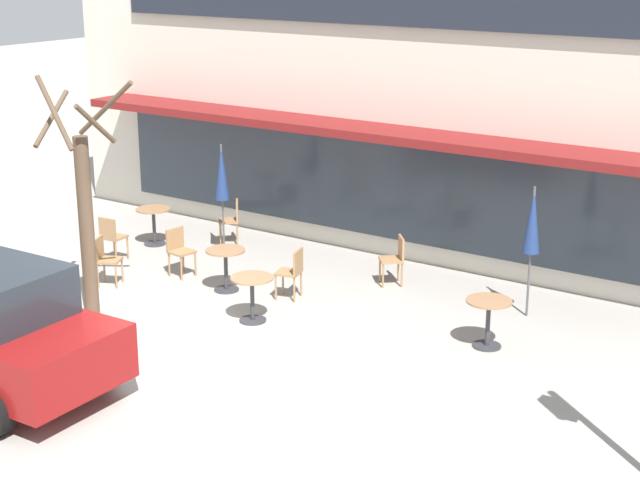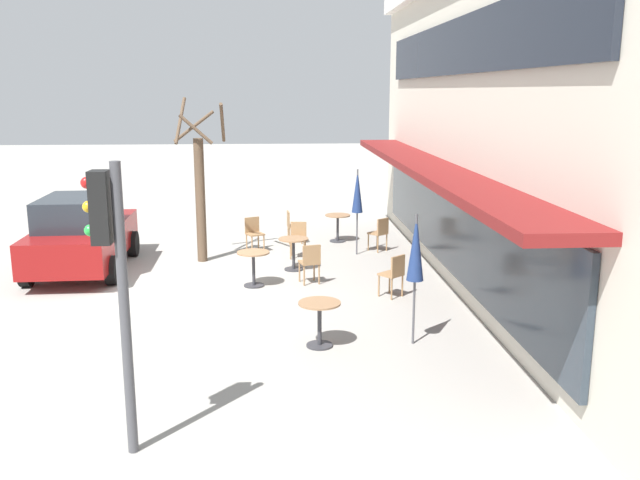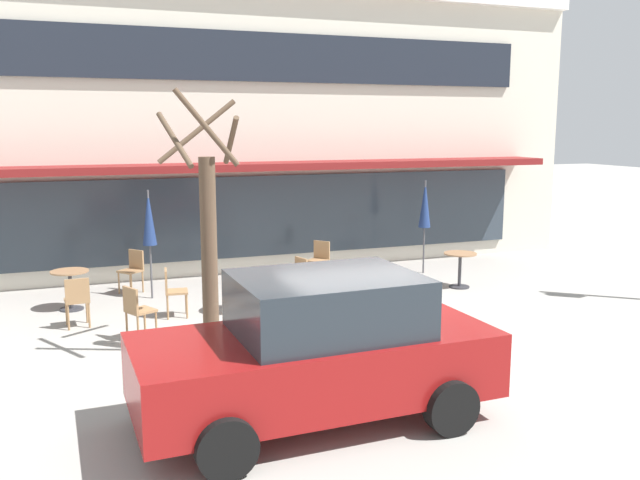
% 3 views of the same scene
% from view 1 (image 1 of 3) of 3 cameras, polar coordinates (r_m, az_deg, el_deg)
% --- Properties ---
extents(ground_plane, '(80.00, 80.00, 0.00)m').
position_cam_1_polar(ground_plane, '(14.76, -7.76, -6.88)').
color(ground_plane, '#9E9B93').
extents(building_facade, '(16.63, 9.10, 6.94)m').
position_cam_1_polar(building_facade, '(22.04, 9.70, 10.31)').
color(building_facade, beige).
rests_on(building_facade, ground).
extents(cafe_table_near_wall, '(0.70, 0.70, 0.76)m').
position_cam_1_polar(cafe_table_near_wall, '(17.32, -5.51, -1.33)').
color(cafe_table_near_wall, '#333338').
rests_on(cafe_table_near_wall, ground).
extents(cafe_table_streetside, '(0.70, 0.70, 0.76)m').
position_cam_1_polar(cafe_table_streetside, '(15.07, 9.77, -4.33)').
color(cafe_table_streetside, '#333338').
rests_on(cafe_table_streetside, ground).
extents(cafe_table_by_tree, '(0.70, 0.70, 0.76)m').
position_cam_1_polar(cafe_table_by_tree, '(20.17, -9.65, 1.15)').
color(cafe_table_by_tree, '#333338').
rests_on(cafe_table_by_tree, ground).
extents(cafe_table_mid_patio, '(0.70, 0.70, 0.76)m').
position_cam_1_polar(cafe_table_mid_patio, '(15.88, -3.97, -3.00)').
color(cafe_table_mid_patio, '#333338').
rests_on(cafe_table_mid_patio, ground).
extents(patio_umbrella_green_folded, '(0.28, 0.28, 2.20)m').
position_cam_1_polar(patio_umbrella_green_folded, '(16.10, 12.26, 1.08)').
color(patio_umbrella_green_folded, '#4C4C51').
rests_on(patio_umbrella_green_folded, ground).
extents(patio_umbrella_cream_folded, '(0.28, 0.28, 2.20)m').
position_cam_1_polar(patio_umbrella_cream_folded, '(19.14, -5.74, 3.90)').
color(patio_umbrella_cream_folded, '#4C4C51').
rests_on(patio_umbrella_cream_folded, ground).
extents(cafe_chair_0, '(0.56, 0.56, 0.89)m').
position_cam_1_polar(cafe_chair_0, '(17.60, 4.40, -0.97)').
color(cafe_chair_0, '#9E754C').
rests_on(cafe_chair_0, ground).
extents(cafe_chair_1, '(0.43, 0.43, 0.89)m').
position_cam_1_polar(cafe_chair_1, '(19.24, -12.04, 0.27)').
color(cafe_chair_1, '#9E754C').
rests_on(cafe_chair_1, ground).
extents(cafe_chair_2, '(0.54, 0.54, 0.89)m').
position_cam_1_polar(cafe_chair_2, '(17.94, -12.40, -0.97)').
color(cafe_chair_2, '#9E754C').
rests_on(cafe_chair_2, ground).
extents(cafe_chair_3, '(0.49, 0.49, 0.89)m').
position_cam_1_polar(cafe_chair_3, '(16.85, -1.61, -1.74)').
color(cafe_chair_3, '#9E754C').
rests_on(cafe_chair_3, ground).
extents(cafe_chair_4, '(0.56, 0.56, 0.89)m').
position_cam_1_polar(cafe_chair_4, '(20.08, -5.13, 1.28)').
color(cafe_chair_4, '#9E754C').
rests_on(cafe_chair_4, ground).
extents(cafe_chair_5, '(0.45, 0.45, 0.89)m').
position_cam_1_polar(cafe_chair_5, '(18.21, -8.21, -0.48)').
color(cafe_chair_5, '#9E754C').
rests_on(cafe_chair_5, ground).
extents(street_tree, '(1.25, 1.30, 3.98)m').
position_cam_1_polar(street_tree, '(16.10, -13.50, 1.62)').
color(street_tree, brown).
rests_on(street_tree, ground).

